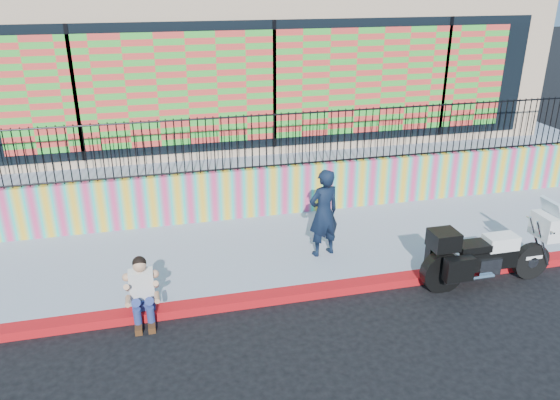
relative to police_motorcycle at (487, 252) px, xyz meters
name	(u,v)px	position (x,y,z in m)	size (l,w,h in m)	color
ground	(329,293)	(-2.76, 0.36, -0.64)	(90.00, 90.00, 0.00)	black
red_curb	(329,289)	(-2.76, 0.36, -0.56)	(16.00, 0.30, 0.15)	red
sidewalk	(303,247)	(-2.76, 2.01, -0.56)	(16.00, 3.00, 0.15)	#9399B0
mural_wall	(284,190)	(-2.76, 3.61, 0.06)	(16.00, 0.20, 1.10)	#DC3A73
metal_fence	(284,140)	(-2.76, 3.61, 1.21)	(15.80, 0.04, 1.20)	black
elevated_platform	(243,133)	(-2.76, 8.71, -0.01)	(16.00, 10.00, 1.25)	#9399B0
storefront_building	(242,46)	(-2.76, 8.50, 2.61)	(14.00, 8.06, 4.00)	tan
police_motorcycle	(487,252)	(0.00, 0.00, 0.00)	(2.45, 0.81, 1.52)	black
police_officer	(324,213)	(-2.52, 1.51, 0.37)	(0.62, 0.41, 1.71)	black
seated_man	(143,297)	(-5.89, 0.27, -0.19)	(0.54, 0.71, 1.06)	navy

